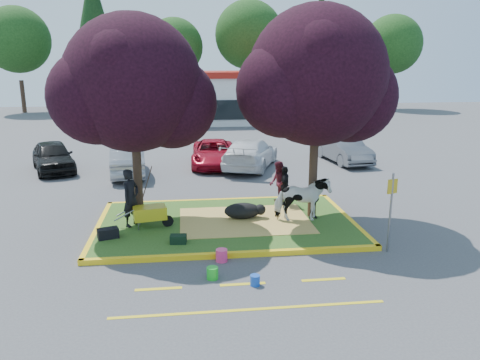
{
  "coord_description": "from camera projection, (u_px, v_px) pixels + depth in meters",
  "views": [
    {
      "loc": [
        -1.31,
        -14.38,
        5.17
      ],
      "look_at": [
        0.51,
        0.5,
        1.39
      ],
      "focal_mm": 35.0,
      "sensor_mm": 36.0,
      "label": 1
    }
  ],
  "objects": [
    {
      "name": "straw_bedding",
      "position": [
        245.0,
        220.0,
        15.3
      ],
      "size": [
        4.2,
        3.0,
        0.01
      ],
      "primitive_type": "cube",
      "color": "#DAB959",
      "rests_on": "median_island"
    },
    {
      "name": "visitor_b",
      "position": [
        285.0,
        186.0,
        16.79
      ],
      "size": [
        0.63,
        0.91,
        1.44
      ],
      "primitive_type": "imported",
      "rotation": [
        0.0,
        0.0,
        -1.94
      ],
      "color": "black",
      "rests_on": "median_island"
    },
    {
      "name": "bucket_pink",
      "position": [
        222.0,
        255.0,
        12.48
      ],
      "size": [
        0.39,
        0.39,
        0.34
      ],
      "primitive_type": "cylinder",
      "rotation": [
        0.0,
        0.0,
        0.29
      ],
      "color": "#FC3877",
      "rests_on": "ground"
    },
    {
      "name": "car_white",
      "position": [
        250.0,
        153.0,
        23.49
      ],
      "size": [
        3.8,
        5.53,
        1.49
      ],
      "primitive_type": "imported",
      "rotation": [
        0.0,
        0.0,
        2.77
      ],
      "color": "silver",
      "rests_on": "ground"
    },
    {
      "name": "fire_lane_stripe_b",
      "position": [
        243.0,
        284.0,
        11.22
      ],
      "size": [
        1.1,
        0.12,
        0.01
      ],
      "primitive_type": "cube",
      "color": "yellow",
      "rests_on": "ground"
    },
    {
      "name": "tree_purple_right",
      "position": [
        317.0,
        82.0,
        14.67
      ],
      "size": [
        5.3,
        4.4,
        6.82
      ],
      "color": "black",
      "rests_on": "median_island"
    },
    {
      "name": "car_silver",
      "position": [
        128.0,
        160.0,
        21.93
      ],
      "size": [
        1.97,
        4.44,
        1.42
      ],
      "primitive_type": "imported",
      "rotation": [
        0.0,
        0.0,
        3.25
      ],
      "color": "gray",
      "rests_on": "ground"
    },
    {
      "name": "curb_near",
      "position": [
        235.0,
        255.0,
        12.76
      ],
      "size": [
        8.3,
        0.16,
        0.15
      ],
      "primitive_type": "cube",
      "color": "yellow",
      "rests_on": "ground"
    },
    {
      "name": "handler",
      "position": [
        131.0,
        198.0,
        14.61
      ],
      "size": [
        0.73,
        0.79,
        1.82
      ],
      "primitive_type": "imported",
      "rotation": [
        0.0,
        0.0,
        0.98
      ],
      "color": "black",
      "rests_on": "median_island"
    },
    {
      "name": "curb_left",
      "position": [
        98.0,
        229.0,
        14.76
      ],
      "size": [
        0.16,
        5.3,
        0.15
      ],
      "primitive_type": "cube",
      "color": "yellow",
      "rests_on": "ground"
    },
    {
      "name": "treeline",
      "position": [
        204.0,
        38.0,
        49.72
      ],
      "size": [
        46.58,
        7.8,
        14.63
      ],
      "color": "black",
      "rests_on": "ground"
    },
    {
      "name": "curb_far",
      "position": [
        220.0,
        201.0,
        17.73
      ],
      "size": [
        8.3,
        0.16,
        0.15
      ],
      "primitive_type": "cube",
      "color": "yellow",
      "rests_on": "ground"
    },
    {
      "name": "bucket_green",
      "position": [
        212.0,
        273.0,
        11.47
      ],
      "size": [
        0.32,
        0.32,
        0.3
      ],
      "primitive_type": "cylinder",
      "rotation": [
        0.0,
        0.0,
        0.14
      ],
      "color": "green",
      "rests_on": "ground"
    },
    {
      "name": "sign_post",
      "position": [
        391.0,
        205.0,
        12.83
      ],
      "size": [
        0.31,
        0.12,
        2.26
      ],
      "rotation": [
        0.0,
        0.0,
        0.28
      ],
      "color": "slate",
      "rests_on": "ground"
    },
    {
      "name": "curb_right",
      "position": [
        347.0,
        218.0,
        15.72
      ],
      "size": [
        0.16,
        5.3,
        0.15
      ],
      "primitive_type": "cube",
      "color": "yellow",
      "rests_on": "ground"
    },
    {
      "name": "fire_lane_stripe_c",
      "position": [
        324.0,
        280.0,
        11.45
      ],
      "size": [
        1.1,
        0.12,
        0.01
      ],
      "primitive_type": "cube",
      "color": "yellow",
      "rests_on": "ground"
    },
    {
      "name": "car_red",
      "position": [
        213.0,
        153.0,
        23.97
      ],
      "size": [
        2.43,
        4.82,
        1.31
      ],
      "primitive_type": "imported",
      "rotation": [
        0.0,
        0.0,
        -0.06
      ],
      "color": "#A50D21",
      "rests_on": "ground"
    },
    {
      "name": "fire_lane_long",
      "position": [
        250.0,
        310.0,
        10.06
      ],
      "size": [
        6.0,
        0.1,
        0.01
      ],
      "primitive_type": "cube",
      "color": "yellow",
      "rests_on": "ground"
    },
    {
      "name": "cow",
      "position": [
        302.0,
        199.0,
        15.08
      ],
      "size": [
        1.74,
        0.8,
        1.47
      ],
      "primitive_type": "imported",
      "rotation": [
        0.0,
        0.0,
        1.57
      ],
      "color": "white",
      "rests_on": "median_island"
    },
    {
      "name": "fire_lane_stripe_a",
      "position": [
        158.0,
        289.0,
        10.98
      ],
      "size": [
        1.1,
        0.12,
        0.01
      ],
      "primitive_type": "cube",
      "color": "yellow",
      "rests_on": "ground"
    },
    {
      "name": "calf",
      "position": [
        242.0,
        211.0,
        15.45
      ],
      "size": [
        1.31,
        0.89,
        0.52
      ],
      "primitive_type": "ellipsoid",
      "rotation": [
        0.0,
        0.0,
        -0.18
      ],
      "color": "black",
      "rests_on": "median_island"
    },
    {
      "name": "bucket_blue",
      "position": [
        255.0,
        280.0,
        11.14
      ],
      "size": [
        0.29,
        0.29,
        0.26
      ],
      "primitive_type": "cylinder",
      "rotation": [
        0.0,
        0.0,
        0.24
      ],
      "color": "blue",
      "rests_on": "ground"
    },
    {
      "name": "gear_bag_dark",
      "position": [
        108.0,
        233.0,
        13.72
      ],
      "size": [
        0.67,
        0.5,
        0.3
      ],
      "primitive_type": "cube",
      "rotation": [
        0.0,
        0.0,
        0.32
      ],
      "color": "black",
      "rests_on": "median_island"
    },
    {
      "name": "median_island",
      "position": [
        226.0,
        223.0,
        15.24
      ],
      "size": [
        8.0,
        5.0,
        0.15
      ],
      "primitive_type": "cube",
      "color": "#2B4E18",
      "rests_on": "ground"
    },
    {
      "name": "car_grey",
      "position": [
        343.0,
        149.0,
        24.83
      ],
      "size": [
        2.04,
        4.55,
        1.45
      ],
      "primitive_type": "imported",
      "rotation": [
        0.0,
        0.0,
        0.12
      ],
      "color": "#5A5C62",
      "rests_on": "ground"
    },
    {
      "name": "car_black",
      "position": [
        53.0,
        156.0,
        22.77
      ],
      "size": [
        3.12,
        4.64,
        1.47
      ],
      "primitive_type": "imported",
      "rotation": [
        0.0,
        0.0,
        0.35
      ],
      "color": "black",
      "rests_on": "ground"
    },
    {
      "name": "gear_bag_green",
      "position": [
        178.0,
        239.0,
        13.34
      ],
      "size": [
        0.49,
        0.33,
        0.25
      ],
      "primitive_type": "cube",
      "rotation": [
        0.0,
        0.0,
        -0.1
      ],
      "color": "black",
      "rests_on": "median_island"
    },
    {
      "name": "visitor_a",
      "position": [
        278.0,
        183.0,
        16.92
      ],
      "size": [
        0.62,
        0.79,
        1.57
      ],
      "primitive_type": "imported",
      "rotation": [
        0.0,
        0.0,
        -1.53
      ],
      "color": "#4D1622",
      "rests_on": "median_island"
    },
    {
      "name": "tree_purple_left",
      "position": [
        134.0,
        90.0,
        14.24
      ],
      "size": [
        5.06,
        4.2,
        6.51
      ],
      "color": "black",
      "rests_on": "median_island"
    },
    {
      "name": "wheelbarrow",
      "position": [
        150.0,
        213.0,
        14.56
      ],
      "size": [
        1.79,
        0.78,
        0.67
      ],
      "rotation": [
        0.0,
        0.0,
        0.2
      ],
      "color": "black",
      "rests_on": "median_island"
    },
    {
      "name": "ground",
      "position": [
        226.0,
        225.0,
        15.26
      ],
      "size": [
        90.0,
        90.0,
        0.0
      ],
      "primitive_type": "plane",
      "color": "#424244",
      "rests_on": "ground"
    },
    {
      "name": "retail_building",
      "position": [
        219.0,
        96.0,
        41.88
      ],
      "size": [
        20.4,
        8.4,
        4.4
      ],
      "color": "silver",
      "rests_on": "ground"
    }
  ]
}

